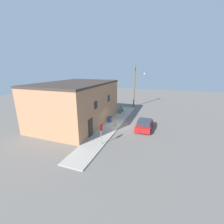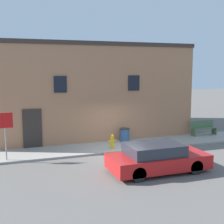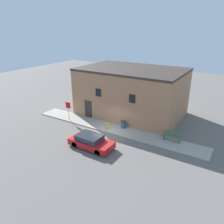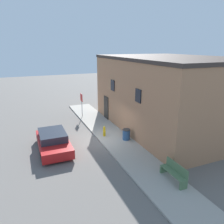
# 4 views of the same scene
# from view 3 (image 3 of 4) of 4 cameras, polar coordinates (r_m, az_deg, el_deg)

# --- Properties ---
(ground_plane) EXTENTS (80.00, 80.00, 0.00)m
(ground_plane) POSITION_cam_3_polar(r_m,az_deg,el_deg) (23.36, -1.17, -5.55)
(ground_plane) COLOR #66605B
(sidewalk) EXTENTS (20.31, 2.35, 0.10)m
(sidewalk) POSITION_cam_3_polar(r_m,az_deg,el_deg) (24.23, 0.34, -4.37)
(sidewalk) COLOR #9E998E
(sidewalk) RESTS_ON ground
(brick_building) EXTENTS (12.61, 8.35, 5.88)m
(brick_building) POSITION_cam_3_polar(r_m,az_deg,el_deg) (27.80, 5.08, 5.35)
(brick_building) COLOR #A87551
(brick_building) RESTS_ON ground
(fire_hydrant) EXTENTS (0.41, 0.19, 0.78)m
(fire_hydrant) POSITION_cam_3_polar(r_m,az_deg,el_deg) (23.79, -1.10, -3.71)
(fire_hydrant) COLOR gold
(fire_hydrant) RESTS_ON sidewalk
(stop_sign) EXTENTS (0.71, 0.06, 2.24)m
(stop_sign) POSITION_cam_3_polar(r_m,az_deg,el_deg) (26.24, -11.34, 1.13)
(stop_sign) COLOR gray
(stop_sign) RESTS_ON sidewalk
(bench) EXTENTS (1.67, 0.44, 0.91)m
(bench) POSITION_cam_3_polar(r_m,az_deg,el_deg) (22.33, 15.44, -6.13)
(bench) COLOR #4C6B47
(bench) RESTS_ON sidewalk
(trash_bin) EXTENTS (0.57, 0.57, 0.79)m
(trash_bin) POSITION_cam_3_polar(r_m,az_deg,el_deg) (24.19, 2.97, -3.26)
(trash_bin) COLOR #2D517F
(trash_bin) RESTS_ON sidewalk
(parked_car) EXTENTS (4.21, 1.90, 1.22)m
(parked_car) POSITION_cam_3_polar(r_m,az_deg,el_deg) (20.61, -5.53, -7.70)
(parked_car) COLOR black
(parked_car) RESTS_ON ground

